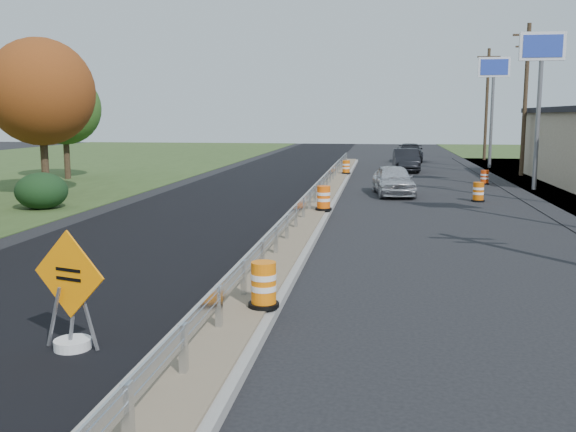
# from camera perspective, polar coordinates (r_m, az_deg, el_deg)

# --- Properties ---
(ground) EXTENTS (140.00, 140.00, 0.00)m
(ground) POSITION_cam_1_polar(r_m,az_deg,el_deg) (18.82, -0.09, -2.69)
(ground) COLOR black
(ground) RESTS_ON ground
(milled_overlay) EXTENTS (7.20, 120.00, 0.01)m
(milled_overlay) POSITION_cam_1_polar(r_m,az_deg,el_deg) (29.36, -5.77, 1.47)
(milled_overlay) COLOR black
(milled_overlay) RESTS_ON ground
(median) EXTENTS (1.60, 55.00, 0.23)m
(median) POSITION_cam_1_polar(r_m,az_deg,el_deg) (26.63, 2.41, 0.97)
(median) COLOR gray
(median) RESTS_ON ground
(guardrail) EXTENTS (0.10, 46.15, 0.72)m
(guardrail) POSITION_cam_1_polar(r_m,az_deg,el_deg) (27.54, 2.63, 2.52)
(guardrail) COLOR silver
(guardrail) RESTS_ON median
(pylon_sign_mid) EXTENTS (2.20, 0.30, 7.90)m
(pylon_sign_mid) POSITION_cam_1_polar(r_m,az_deg,el_deg) (35.23, 21.60, 12.67)
(pylon_sign_mid) COLOR slate
(pylon_sign_mid) RESTS_ON ground
(pylon_sign_north) EXTENTS (2.20, 0.30, 7.90)m
(pylon_sign_north) POSITION_cam_1_polar(r_m,az_deg,el_deg) (48.95, 17.81, 11.64)
(pylon_sign_north) COLOR slate
(pylon_sign_north) RESTS_ON ground
(utility_pole_nmid) EXTENTS (1.90, 0.26, 9.40)m
(utility_pole_nmid) POSITION_cam_1_polar(r_m,az_deg,el_deg) (43.17, 20.35, 9.88)
(utility_pole_nmid) COLOR #473523
(utility_pole_nmid) RESTS_ON ground
(utility_pole_north) EXTENTS (1.90, 0.26, 9.40)m
(utility_pole_north) POSITION_cam_1_polar(r_m,az_deg,el_deg) (57.93, 17.25, 9.64)
(utility_pole_north) COLOR #473523
(utility_pole_north) RESTS_ON ground
(hedge_north) EXTENTS (2.09, 2.09, 1.52)m
(hedge_north) POSITION_cam_1_polar(r_m,az_deg,el_deg) (28.00, -21.07, 2.11)
(hedge_north) COLOR black
(hedge_north) RESTS_ON ground
(tree_near_red) EXTENTS (4.95, 4.95, 7.35)m
(tree_near_red) POSITION_cam_1_polar(r_m,az_deg,el_deg) (32.32, -21.12, 10.23)
(tree_near_red) COLOR #473523
(tree_near_red) RESTS_ON ground
(tree_near_back) EXTENTS (4.29, 4.29, 6.37)m
(tree_near_back) POSITION_cam_1_polar(r_m,az_deg,el_deg) (40.77, -19.26, 9.01)
(tree_near_back) COLOR #473523
(tree_near_back) RESTS_ON ground
(caution_sign) EXTENTS (1.39, 0.60, 1.98)m
(caution_sign) POSITION_cam_1_polar(r_m,az_deg,el_deg) (11.11, -18.70, -8.73)
(caution_sign) COLOR white
(caution_sign) RESTS_ON ground
(barrel_median_near) EXTENTS (0.59, 0.59, 0.86)m
(barrel_median_near) POSITION_cam_1_polar(r_m,az_deg,el_deg) (12.07, -2.18, -6.18)
(barrel_median_near) COLOR black
(barrel_median_near) RESTS_ON median
(barrel_median_mid) EXTENTS (0.63, 0.63, 0.92)m
(barrel_median_mid) POSITION_cam_1_polar(r_m,az_deg,el_deg) (24.38, 3.18, 1.56)
(barrel_median_mid) COLOR black
(barrel_median_mid) RESTS_ON median
(barrel_median_far) EXTENTS (0.56, 0.56, 0.82)m
(barrel_median_far) POSITION_cam_1_polar(r_m,az_deg,el_deg) (40.05, 5.19, 4.34)
(barrel_median_far) COLOR black
(barrel_median_far) RESTS_ON median
(barrel_shoulder_near) EXTENTS (0.59, 0.59, 0.86)m
(barrel_shoulder_near) POSITION_cam_1_polar(r_m,az_deg,el_deg) (29.76, 16.56, 2.03)
(barrel_shoulder_near) COLOR black
(barrel_shoulder_near) RESTS_ON ground
(barrel_shoulder_mid) EXTENTS (0.54, 0.54, 0.79)m
(barrel_shoulder_mid) POSITION_cam_1_polar(r_m,az_deg,el_deg) (37.44, 17.07, 3.29)
(barrel_shoulder_mid) COLOR black
(barrel_shoulder_mid) RESTS_ON ground
(car_silver) EXTENTS (2.26, 4.49, 1.47)m
(car_silver) POSITION_cam_1_polar(r_m,az_deg,el_deg) (31.23, 9.35, 3.18)
(car_silver) COLOR silver
(car_silver) RESTS_ON ground
(car_dark_mid) EXTENTS (1.79, 4.72, 1.54)m
(car_dark_mid) POSITION_cam_1_polar(r_m,az_deg,el_deg) (44.90, 10.45, 4.90)
(car_dark_mid) COLOR black
(car_dark_mid) RESTS_ON ground
(car_dark_far) EXTENTS (2.30, 5.32, 1.53)m
(car_dark_far) POSITION_cam_1_polar(r_m,az_deg,el_deg) (54.64, 10.76, 5.58)
(car_dark_far) COLOR black
(car_dark_far) RESTS_ON ground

